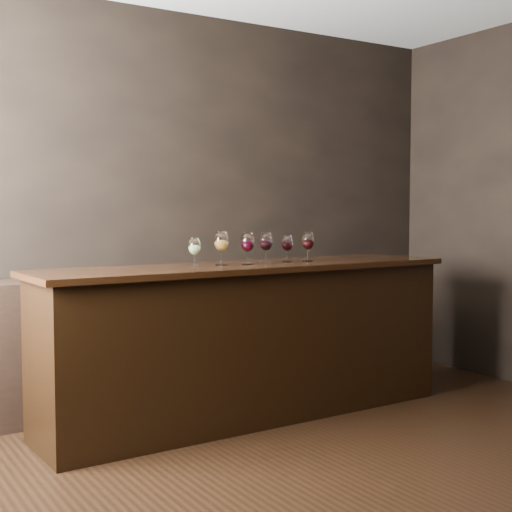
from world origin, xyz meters
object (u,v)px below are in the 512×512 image
glass_red_a (248,243)px  glass_red_c (287,244)px  back_bar_shelf (83,346)px  glass_red_b (266,242)px  bar_counter (250,344)px  glass_red_d (308,242)px  glass_white (194,247)px  glass_amber (221,242)px

glass_red_a → glass_red_c: (0.36, 0.07, -0.02)m
back_bar_shelf → glass_red_a: (0.86, -0.69, 0.69)m
glass_red_a → glass_red_b: 0.18m
bar_counter → glass_red_a: (-0.04, -0.04, 0.66)m
glass_red_b → glass_red_d: (0.34, -0.01, -0.00)m
bar_counter → glass_red_d: bearing=-1.0°
glass_red_a → glass_red_c: size_ratio=1.13×
bar_counter → glass_red_c: size_ratio=15.18×
glass_white → glass_red_c: glass_red_c is taller
glass_red_b → glass_red_d: size_ratio=1.02×
glass_amber → glass_red_d: bearing=-0.5°
back_bar_shelf → glass_red_c: size_ratio=13.81×
back_bar_shelf → glass_amber: (0.70, -0.64, 0.70)m
glass_amber → glass_red_b: bearing=0.1°
glass_white → glass_red_c: (0.71, 0.02, 0.00)m
glass_amber → glass_red_d: glass_amber is taller
bar_counter → glass_red_d: glass_red_d is taller
glass_red_b → glass_red_c: 0.18m
back_bar_shelf → glass_amber: 1.18m
glass_white → glass_red_d: (0.86, -0.01, 0.01)m
bar_counter → glass_red_c: (0.31, 0.03, 0.64)m
glass_red_b → glass_red_c: (0.18, 0.02, -0.01)m
glass_red_a → glass_white: bearing=171.4°
bar_counter → glass_red_a: bearing=-137.8°
glass_white → glass_red_b: 0.53m
back_bar_shelf → glass_red_c: bearing=-27.1°
glass_amber → glass_red_a: bearing=-17.6°
bar_counter → glass_red_d: (0.47, 0.01, 0.66)m
glass_white → glass_red_a: 0.36m
glass_amber → glass_red_d: size_ratio=1.09×
back_bar_shelf → glass_red_d: 1.66m
glass_red_c → glass_red_d: (0.15, -0.03, 0.01)m
glass_red_b → glass_red_d: 0.34m
glass_red_c → bar_counter: bearing=-174.2°
glass_amber → glass_red_a: size_ratio=1.05×
bar_counter → glass_red_a: glass_red_a is taller
back_bar_shelf → glass_red_b: (1.03, -0.64, 0.69)m
bar_counter → back_bar_shelf: 1.11m
glass_white → glass_red_b: size_ratio=0.88×
back_bar_shelf → glass_red_b: size_ratio=12.35×
glass_amber → glass_red_d: (0.67, -0.01, -0.01)m
back_bar_shelf → glass_red_d: glass_red_d is taller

